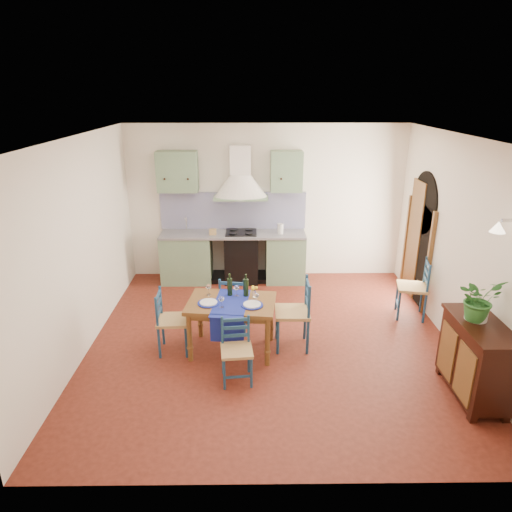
# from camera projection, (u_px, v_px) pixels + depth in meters

# --- Properties ---
(floor) EXTENTS (5.00, 5.00, 0.00)m
(floor) POSITION_uv_depth(u_px,v_px,m) (271.00, 340.00, 6.46)
(floor) COLOR #46180F
(floor) RESTS_ON ground
(back_wall) EXTENTS (5.00, 0.96, 2.80)m
(back_wall) POSITION_uv_depth(u_px,v_px,m) (240.00, 224.00, 8.24)
(back_wall) COLOR silver
(back_wall) RESTS_ON ground
(right_wall) EXTENTS (0.26, 5.00, 2.80)m
(right_wall) POSITION_uv_depth(u_px,v_px,m) (452.00, 244.00, 6.28)
(right_wall) COLOR silver
(right_wall) RESTS_ON ground
(left_wall) EXTENTS (0.04, 5.00, 2.80)m
(left_wall) POSITION_uv_depth(u_px,v_px,m) (81.00, 248.00, 5.95)
(left_wall) COLOR silver
(left_wall) RESTS_ON ground
(ceiling) EXTENTS (5.00, 5.00, 0.01)m
(ceiling) POSITION_uv_depth(u_px,v_px,m) (273.00, 137.00, 5.49)
(ceiling) COLOR white
(ceiling) RESTS_ON back_wall
(dining_table) EXTENTS (1.22, 0.94, 1.04)m
(dining_table) POSITION_uv_depth(u_px,v_px,m) (232.00, 307.00, 6.00)
(dining_table) COLOR brown
(dining_table) RESTS_ON ground
(chair_near) EXTENTS (0.41, 0.41, 0.80)m
(chair_near) POSITION_uv_depth(u_px,v_px,m) (236.00, 350.00, 5.46)
(chair_near) COLOR navy
(chair_near) RESTS_ON ground
(chair_far) EXTENTS (0.45, 0.45, 0.86)m
(chair_far) POSITION_uv_depth(u_px,v_px,m) (234.00, 302.00, 6.59)
(chair_far) COLOR navy
(chair_far) RESTS_ON ground
(chair_left) EXTENTS (0.43, 0.43, 0.88)m
(chair_left) POSITION_uv_depth(u_px,v_px,m) (171.00, 321.00, 6.05)
(chair_left) COLOR navy
(chair_left) RESTS_ON ground
(chair_right) EXTENTS (0.47, 0.47, 0.99)m
(chair_right) POSITION_uv_depth(u_px,v_px,m) (295.00, 313.00, 6.14)
(chair_right) COLOR navy
(chair_right) RESTS_ON ground
(chair_spare) EXTENTS (0.52, 0.52, 0.94)m
(chair_spare) POSITION_uv_depth(u_px,v_px,m) (414.00, 288.00, 6.99)
(chair_spare) COLOR navy
(chair_spare) RESTS_ON ground
(sideboard) EXTENTS (0.50, 1.05, 0.94)m
(sideboard) POSITION_uv_depth(u_px,v_px,m) (476.00, 357.00, 5.13)
(sideboard) COLOR black
(sideboard) RESTS_ON ground
(potted_plant) EXTENTS (0.55, 0.51, 0.50)m
(potted_plant) POSITION_uv_depth(u_px,v_px,m) (479.00, 299.00, 4.99)
(potted_plant) COLOR #296929
(potted_plant) RESTS_ON sideboard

